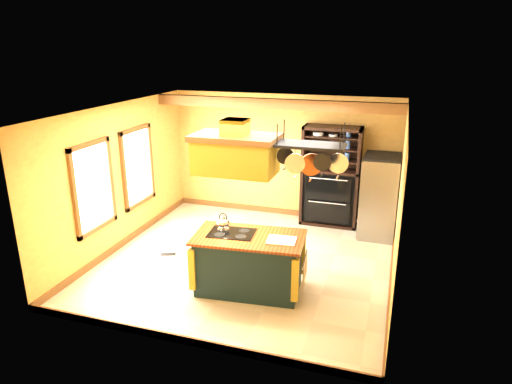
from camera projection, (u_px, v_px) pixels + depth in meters
The scene contains 15 objects.
floor at pixel (247, 261), 8.19m from camera, with size 5.00×5.00×0.00m, color beige.
ceiling at pixel (246, 110), 7.34m from camera, with size 5.00×5.00×0.00m, color white.
wall_back at pixel (283, 156), 10.02m from camera, with size 5.00×0.02×2.70m, color #DCA850.
wall_front at pixel (180, 250), 5.50m from camera, with size 5.00×0.02×2.70m, color #DCA850.
wall_left at pixel (119, 177), 8.48m from camera, with size 0.02×5.00×2.70m, color #DCA850.
wall_right at pixel (399, 205), 7.04m from camera, with size 0.02×5.00×2.70m, color #DCA850.
ceiling_beam at pixel (274, 104), 8.91m from camera, with size 5.00×0.15×0.20m, color brown.
window_near at pixel (94, 187), 7.74m from camera, with size 0.06×1.06×1.56m.
window_far at pixel (138, 167), 9.00m from camera, with size 0.06×1.06×1.56m.
kitchen_island at pixel (249, 262), 7.11m from camera, with size 1.78×1.10×1.11m.
range_hood at pixel (235, 152), 6.62m from camera, with size 1.25×0.71×0.80m.
pot_rack at pixel (311, 153), 6.29m from camera, with size 1.02×0.47×0.76m.
refrigerator at pixel (379, 198), 9.04m from camera, with size 0.71×0.83×1.63m.
hutch at pixel (330, 186), 9.66m from camera, with size 1.20×0.55×2.12m.
floor_register at pixel (168, 254), 8.44m from camera, with size 0.28×0.12×0.01m, color black.
Camera 1 is at (2.40, -6.98, 3.75)m, focal length 32.00 mm.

